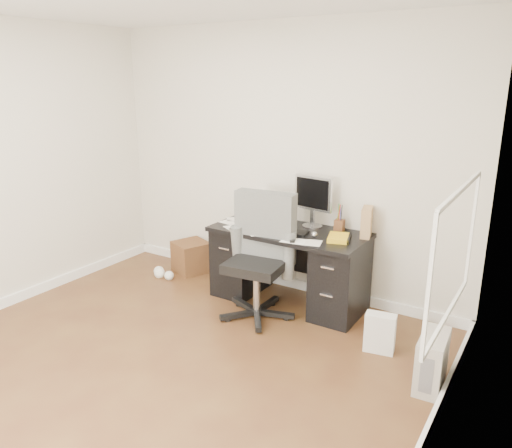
{
  "coord_description": "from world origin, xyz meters",
  "views": [
    {
      "loc": [
        2.47,
        -2.4,
        2.17
      ],
      "look_at": [
        0.21,
        1.2,
        0.91
      ],
      "focal_mm": 35.0,
      "sensor_mm": 36.0,
      "label": 1
    }
  ],
  "objects": [
    {
      "name": "magazine_file",
      "position": [
        0.99,
        1.87,
        0.89
      ],
      "size": [
        0.17,
        0.25,
        0.27
      ],
      "primitive_type": "cube",
      "rotation": [
        0.0,
        0.0,
        0.25
      ],
      "color": "#AA7D52",
      "rests_on": "desk"
    },
    {
      "name": "office_chair",
      "position": [
        0.21,
        1.21,
        0.58
      ],
      "size": [
        0.73,
        0.73,
        1.16
      ],
      "primitive_type": null,
      "rotation": [
        0.0,
        0.0,
        0.12
      ],
      "color": "#4F524F",
      "rests_on": "ground"
    },
    {
      "name": "travel_mug",
      "position": [
        -0.17,
        1.67,
        0.83
      ],
      "size": [
        0.09,
        0.09,
        0.16
      ],
      "primitive_type": "cylinder",
      "rotation": [
        0.0,
        0.0,
        -0.34
      ],
      "color": "navy",
      "rests_on": "desk"
    },
    {
      "name": "ground",
      "position": [
        0.0,
        0.0,
        0.0
      ],
      "size": [
        4.0,
        4.0,
        0.0
      ],
      "primitive_type": "plane",
      "color": "#4E2A19",
      "rests_on": "ground"
    },
    {
      "name": "computer_mouse",
      "position": [
        0.6,
        1.57,
        0.78
      ],
      "size": [
        0.08,
        0.08,
        0.06
      ],
      "primitive_type": "sphere",
      "rotation": [
        0.0,
        0.0,
        0.42
      ],
      "color": "silver",
      "rests_on": "desk"
    },
    {
      "name": "paper_remote",
      "position": [
        0.49,
        1.39,
        0.76
      ],
      "size": [
        0.25,
        0.21,
        0.02
      ],
      "primitive_type": null,
      "rotation": [
        0.0,
        0.0,
        0.15
      ],
      "color": "white",
      "rests_on": "desk"
    },
    {
      "name": "white_binder",
      "position": [
        -0.16,
        1.83,
        0.88
      ],
      "size": [
        0.16,
        0.24,
        0.26
      ],
      "primitive_type": "cube",
      "rotation": [
        0.0,
        0.0,
        0.27
      ],
      "color": "silver",
      "rests_on": "desk"
    },
    {
      "name": "lcd_monitor",
      "position": [
        0.45,
        1.86,
        1.01
      ],
      "size": [
        0.44,
        0.29,
        0.52
      ],
      "primitive_type": null,
      "rotation": [
        0.0,
        0.0,
        -0.14
      ],
      "color": "silver",
      "rests_on": "desk"
    },
    {
      "name": "wicker_basket",
      "position": [
        -1.04,
        1.77,
        0.18
      ],
      "size": [
        0.46,
        0.46,
        0.35
      ],
      "primitive_type": "cube",
      "rotation": [
        0.0,
        0.0,
        -0.38
      ],
      "color": "#452A14",
      "rests_on": "ground"
    },
    {
      "name": "room_shell",
      "position": [
        0.03,
        0.03,
        1.66
      ],
      "size": [
        4.02,
        4.02,
        2.71
      ],
      "color": "silver",
      "rests_on": "ground"
    },
    {
      "name": "yellow_book",
      "position": [
        0.83,
        1.62,
        0.77
      ],
      "size": [
        0.25,
        0.29,
        0.04
      ],
      "primitive_type": "cube",
      "rotation": [
        0.0,
        0.0,
        0.29
      ],
      "color": "yellow",
      "rests_on": "desk"
    },
    {
      "name": "pc_tower",
      "position": [
        1.86,
        0.95,
        0.2
      ],
      "size": [
        0.2,
        0.41,
        0.4
      ],
      "primitive_type": "cube",
      "rotation": [
        0.0,
        0.0,
        0.06
      ],
      "color": "#A6A196",
      "rests_on": "ground"
    },
    {
      "name": "desk_printer",
      "position": [
        -0.37,
        1.82,
        0.1
      ],
      "size": [
        0.36,
        0.31,
        0.19
      ],
      "primitive_type": "cube",
      "rotation": [
        0.0,
        0.0,
        0.14
      ],
      "color": "slate",
      "rests_on": "ground"
    },
    {
      "name": "desk",
      "position": [
        0.3,
        1.65,
        0.4
      ],
      "size": [
        1.5,
        0.7,
        0.75
      ],
      "color": "black",
      "rests_on": "ground"
    },
    {
      "name": "loose_papers",
      "position": [
        0.1,
        1.6,
        0.75
      ],
      "size": [
        1.1,
        0.6,
        0.0
      ],
      "primitive_type": null,
      "color": "white",
      "rests_on": "desk"
    },
    {
      "name": "keyboard",
      "position": [
        0.3,
        1.56,
        0.76
      ],
      "size": [
        0.46,
        0.2,
        0.03
      ],
      "primitive_type": "cube",
      "rotation": [
        0.0,
        0.0,
        0.12
      ],
      "color": "black",
      "rests_on": "desk"
    },
    {
      "name": "pen_cup",
      "position": [
        0.72,
        1.88,
        0.88
      ],
      "size": [
        0.12,
        0.12,
        0.26
      ],
      "primitive_type": null,
      "rotation": [
        0.0,
        0.0,
        0.1
      ],
      "color": "#523517",
      "rests_on": "desk"
    },
    {
      "name": "shopping_bag",
      "position": [
        1.39,
        1.22,
        0.16
      ],
      "size": [
        0.27,
        0.21,
        0.33
      ],
      "primitive_type": "cube",
      "rotation": [
        0.0,
        0.0,
        0.18
      ],
      "color": "white",
      "rests_on": "ground"
    }
  ]
}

